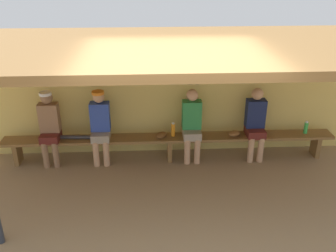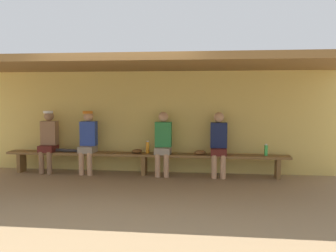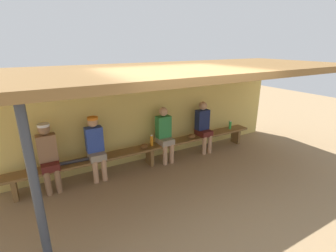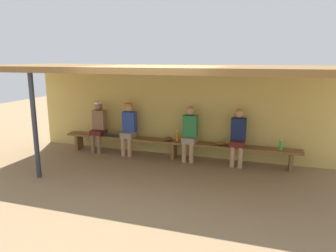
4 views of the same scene
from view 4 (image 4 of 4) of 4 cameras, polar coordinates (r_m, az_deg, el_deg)
ground_plane at (r=6.61m, az=-2.92°, el=-9.85°), size 24.00×24.00×0.00m
back_wall at (r=8.15m, az=2.02°, el=2.44°), size 8.00×0.20×2.20m
dugout_roof at (r=6.79m, az=-0.99°, el=10.34°), size 8.00×2.80×0.12m
support_post at (r=7.03m, az=-22.95°, el=-0.10°), size 0.10×0.10×2.20m
bench at (r=7.88m, az=1.08°, el=-3.21°), size 6.00×0.36×0.46m
player_in_blue at (r=7.51m, az=12.55°, el=-1.59°), size 0.34×0.42×1.34m
player_with_sunglasses at (r=8.23m, az=-7.10°, el=-0.06°), size 0.34×0.42×1.34m
player_middle at (r=7.69m, az=3.96°, el=-0.98°), size 0.34×0.42×1.34m
player_near_post at (r=8.64m, az=-12.44°, el=0.33°), size 0.34×0.42×1.34m
water_bottle_clear at (r=7.83m, az=1.62°, el=-1.80°), size 0.07×0.07×0.27m
water_bottle_green at (r=7.53m, az=19.76°, el=-3.21°), size 0.07×0.07×0.24m
baseball_glove_worn at (r=7.88m, az=-0.00°, el=-2.32°), size 0.29×0.29×0.09m
baseball_glove_dark_brown at (r=7.58m, az=9.59°, el=-3.08°), size 0.29×0.27×0.09m
baseball_bat at (r=8.49m, az=-9.92°, el=-1.53°), size 0.79×0.12×0.07m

